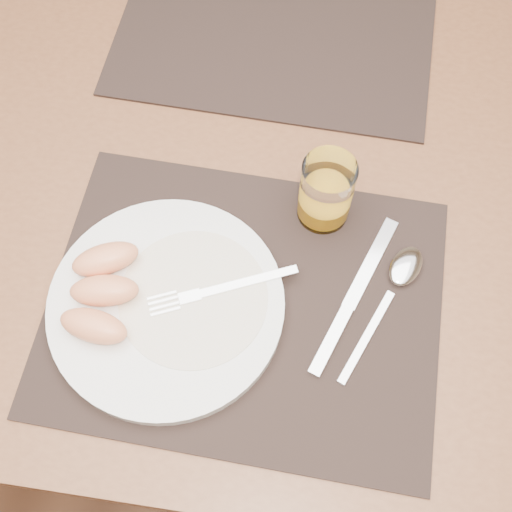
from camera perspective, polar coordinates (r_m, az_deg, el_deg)
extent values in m
plane|color=brown|center=(1.53, 0.04, -6.91)|extent=(5.00, 5.00, 0.00)
cube|color=brown|center=(0.87, 0.06, 8.80)|extent=(1.40, 0.90, 0.04)
cube|color=black|center=(0.74, -1.05, -4.33)|extent=(0.46, 0.37, 0.00)
cube|color=black|center=(0.99, 1.88, 19.96)|extent=(0.46, 0.37, 0.00)
cylinder|color=white|center=(0.74, -7.97, -4.32)|extent=(0.27, 0.27, 0.02)
cylinder|color=white|center=(0.73, -5.60, -3.69)|extent=(0.17, 0.17, 0.00)
cube|color=silver|center=(0.73, -0.60, -2.28)|extent=(0.11, 0.06, 0.00)
cube|color=silver|center=(0.73, -5.91, -3.64)|extent=(0.03, 0.02, 0.00)
cube|color=silver|center=(0.73, -8.20, -4.22)|extent=(0.04, 0.04, 0.00)
cube|color=silver|center=(0.77, 10.16, -0.61)|extent=(0.06, 0.13, 0.00)
cube|color=silver|center=(0.73, 6.68, -7.45)|extent=(0.04, 0.09, 0.01)
cube|color=silver|center=(0.74, 9.80, -7.07)|extent=(0.06, 0.12, 0.00)
ellipsoid|color=silver|center=(0.77, 13.17, -0.88)|extent=(0.05, 0.07, 0.01)
cylinder|color=white|center=(0.76, 6.24, 5.72)|extent=(0.06, 0.06, 0.10)
cylinder|color=#FFA415|center=(0.78, 6.03, 4.57)|extent=(0.05, 0.05, 0.03)
ellipsoid|color=#F09562|center=(0.72, -14.24, -6.06)|extent=(0.08, 0.05, 0.03)
ellipsoid|color=#F09562|center=(0.73, -13.34, -3.00)|extent=(0.08, 0.05, 0.03)
ellipsoid|color=#F09562|center=(0.75, -13.24, -0.26)|extent=(0.09, 0.07, 0.03)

